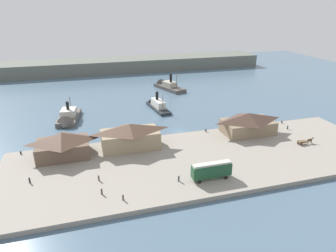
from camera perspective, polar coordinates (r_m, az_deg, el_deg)
The scene contains 21 objects.
ground_plane at distance 104.67m, azimuth 2.26°, elevation -1.08°, with size 320.00×320.00×0.00m, color slate.
quay_promenade at distance 85.90m, azimuth 6.89°, elevation -6.28°, with size 110.00×36.00×1.20m, color gray.
seawall_edge at distance 101.35m, azimuth 2.91°, elevation -1.59°, with size 110.00×0.80×1.00m, color slate.
ferry_shed_west_terminal at distance 89.10m, azimuth -19.51°, elevation -3.31°, with size 14.45×10.20×7.27m.
ferry_shed_east_terminal at distance 89.65m, azimuth -7.26°, elevation -1.85°, with size 17.32×8.96×7.64m.
ferry_shed_central_terminal at distance 102.87m, azimuth 15.05°, elevation 0.57°, with size 16.95×10.21×6.99m.
street_tram at distance 74.59m, azimuth 8.32°, elevation -8.28°, with size 10.04×2.49×4.47m.
horse_cart at distance 101.76m, azimuth 24.78°, elevation -2.64°, with size 5.60×1.32×1.87m.
pedestrian_walking_west at distance 111.34m, azimuth 21.91°, elevation -0.24°, with size 0.37×0.37×1.51m.
pedestrian_standing_center at distance 70.99m, azimuth -12.57°, elevation -12.11°, with size 0.40×0.40×1.62m.
pedestrian_near_west_shed at distance 80.58m, azimuth -24.96°, elevation -9.38°, with size 0.40×0.40×1.63m.
pedestrian_walking_east at distance 76.07m, azimuth -13.11°, elevation -9.65°, with size 0.40×0.40×1.60m.
pedestrian_near_east_shed at distance 73.92m, azimuth 2.06°, elevation -9.99°, with size 0.41×0.41×1.68m.
pedestrian_at_waters_edge at distance 68.29m, azimuth -8.59°, elevation -13.35°, with size 0.38×0.38×1.55m.
mooring_post_center_east at distance 102.26m, azimuth 7.25°, elevation -0.83°, with size 0.44×0.44×0.90m, color black.
mooring_post_center_west at distance 116.47m, azimuth 20.94°, elevation 0.75°, with size 0.44×0.44×0.90m, color black.
mooring_post_west at distance 96.48m, azimuth -26.34°, elevation -4.57°, with size 0.44×0.44×0.90m, color black.
ferry_moored_east at distance 159.80m, azimuth -0.33°, elevation 7.69°, with size 13.46×22.38×10.90m.
ferry_outer_harbor at distance 118.93m, azimuth -18.59°, elevation 1.36°, with size 9.48×19.71×9.90m.
ferry_approaching_east at distance 128.34m, azimuth -2.23°, elevation 4.06°, with size 6.90×19.61×9.21m.
far_headland at distance 206.87m, azimuth -7.49°, elevation 11.61°, with size 180.00×24.00×8.00m, color #60665B.
Camera 1 is at (-30.64, -91.16, 41.32)m, focal length 31.87 mm.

